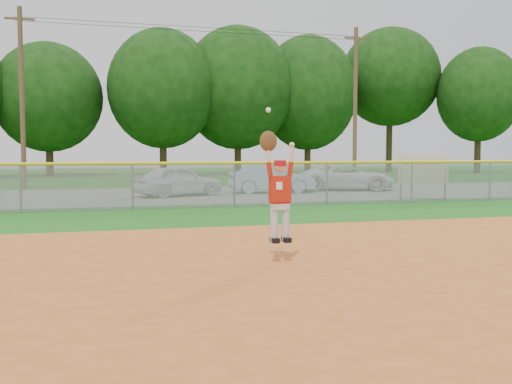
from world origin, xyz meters
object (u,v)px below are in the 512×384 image
car_blue (272,179)px  car_white_b (347,177)px  car_white_a (178,181)px  ballplayer (278,187)px  sponsor_sign (423,171)px

car_blue → car_white_b: (3.98, 0.65, -0.00)m
car_white_b → car_white_a: bearing=119.2°
ballplayer → car_white_b: bearing=62.2°
car_blue → ballplayer: bearing=167.9°
car_blue → ballplayer: ballplayer is taller
car_white_a → car_white_b: car_white_a is taller
car_blue → car_white_b: size_ratio=0.84×
ballplayer → car_white_a: bearing=88.9°
car_white_a → ballplayer: ballplayer is taller
ballplayer → car_blue: bearing=73.5°
car_white_b → sponsor_sign: sponsor_sign is taller
car_blue → sponsor_sign: (4.45, -5.31, 0.50)m
sponsor_sign → car_white_b: bearing=94.5°
car_blue → car_white_b: 4.03m
car_blue → ballplayer: size_ratio=1.73×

